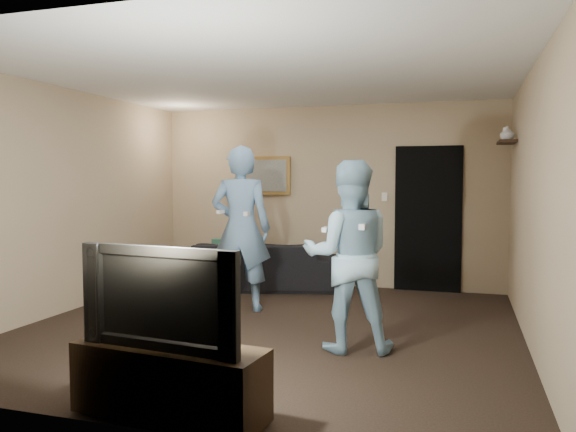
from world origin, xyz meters
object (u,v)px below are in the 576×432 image
(sofa, at_px, (258,265))
(tv_console, at_px, (170,381))
(television, at_px, (169,295))
(wii_player_right, at_px, (349,256))
(wii_player_left, at_px, (241,228))

(sofa, bearing_deg, tv_console, 88.15)
(tv_console, bearing_deg, sofa, 108.96)
(television, relative_size, wii_player_right, 0.66)
(tv_console, xyz_separation_m, television, (0.00, 0.00, 0.56))
(tv_console, distance_m, wii_player_right, 2.06)
(tv_console, relative_size, wii_player_right, 0.75)
(television, bearing_deg, sofa, 108.96)
(tv_console, relative_size, wii_player_left, 0.66)
(sofa, relative_size, tv_console, 1.75)
(sofa, height_order, wii_player_right, wii_player_right)
(sofa, bearing_deg, wii_player_right, 111.14)
(television, distance_m, wii_player_left, 3.04)
(television, xyz_separation_m, wii_player_left, (-0.70, 2.96, 0.16))
(television, xyz_separation_m, wii_player_right, (0.81, 1.79, 0.05))
(sofa, xyz_separation_m, wii_player_left, (0.28, -1.31, 0.64))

